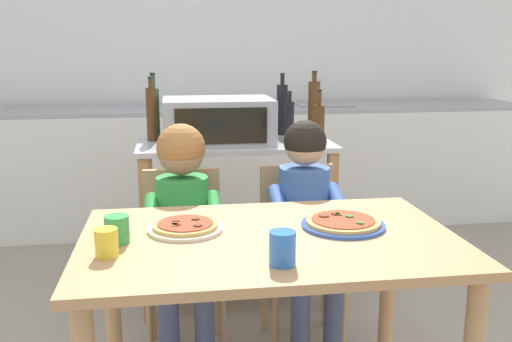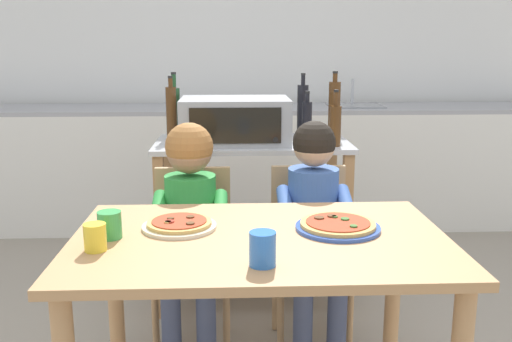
{
  "view_description": "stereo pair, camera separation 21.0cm",
  "coord_description": "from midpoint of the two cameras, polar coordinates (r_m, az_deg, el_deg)",
  "views": [
    {
      "loc": [
        -0.3,
        -1.73,
        1.37
      ],
      "look_at": [
        0.0,
        0.3,
        0.91
      ],
      "focal_mm": 39.93,
      "sensor_mm": 36.0,
      "label": 1
    },
    {
      "loc": [
        -0.09,
        -1.75,
        1.37
      ],
      "look_at": [
        0.0,
        0.3,
        0.91
      ],
      "focal_mm": 39.93,
      "sensor_mm": 36.0,
      "label": 2
    }
  ],
  "objects": [
    {
      "name": "ground_plane",
      "position": [
        3.2,
        -4.19,
        -12.77
      ],
      "size": [
        11.43,
        11.43,
        0.0
      ],
      "primitive_type": "plane",
      "color": "gray"
    },
    {
      "name": "back_wall_tiled",
      "position": [
        4.66,
        -6.14,
        12.32
      ],
      "size": [
        5.39,
        0.12,
        2.7
      ],
      "color": "white",
      "rests_on": "ground"
    },
    {
      "name": "kitchen_counter",
      "position": [
        4.35,
        -5.62,
        0.43
      ],
      "size": [
        4.85,
        0.6,
        1.11
      ],
      "color": "silver",
      "rests_on": "ground"
    },
    {
      "name": "kitchen_island_cart",
      "position": [
        3.04,
        -4.06,
        -2.52
      ],
      "size": [
        1.01,
        0.54,
        0.87
      ],
      "color": "#B7BABF",
      "rests_on": "ground"
    },
    {
      "name": "toaster_oven",
      "position": [
        2.92,
        -5.89,
        5.01
      ],
      "size": [
        0.55,
        0.4,
        0.23
      ],
      "color": "#999BA0",
      "rests_on": "kitchen_island_cart"
    },
    {
      "name": "bottle_tall_green_wine",
      "position": [
        3.18,
        0.73,
        6.23
      ],
      "size": [
        0.06,
        0.06,
        0.34
      ],
      "color": "black",
      "rests_on": "kitchen_island_cart"
    },
    {
      "name": "bottle_dark_olive_oil",
      "position": [
        3.14,
        3.9,
        6.32
      ],
      "size": [
        0.06,
        0.06,
        0.36
      ],
      "color": "#4C2D14",
      "rests_on": "kitchen_island_cart"
    },
    {
      "name": "bottle_clear_vinegar",
      "position": [
        2.86,
        4.22,
        4.73
      ],
      "size": [
        0.06,
        0.06,
        0.28
      ],
      "color": "#4C2D14",
      "rests_on": "kitchen_island_cart"
    },
    {
      "name": "bottle_slim_sauce",
      "position": [
        2.97,
        1.32,
        5.11
      ],
      "size": [
        0.05,
        0.05,
        0.26
      ],
      "color": "black",
      "rests_on": "kitchen_island_cart"
    },
    {
      "name": "bottle_squat_spirits",
      "position": [
        3.04,
        -12.38,
        5.66
      ],
      "size": [
        0.06,
        0.06,
        0.34
      ],
      "color": "#4C2D14",
      "rests_on": "kitchen_island_cart"
    },
    {
      "name": "bottle_brown_beer",
      "position": [
        3.13,
        -12.11,
        5.81
      ],
      "size": [
        0.06,
        0.06,
        0.35
      ],
      "color": "#1E4723",
      "rests_on": "kitchen_island_cart"
    },
    {
      "name": "dining_table",
      "position": [
        1.9,
        -1.87,
        -9.93
      ],
      "size": [
        1.22,
        0.78,
        0.76
      ],
      "color": "#AD7F51",
      "rests_on": "ground"
    },
    {
      "name": "dining_chair_left",
      "position": [
        2.59,
        -9.59,
        -7.65
      ],
      "size": [
        0.36,
        0.36,
        0.81
      ],
      "color": "tan",
      "rests_on": "ground"
    },
    {
      "name": "dining_chair_right",
      "position": [
        2.64,
        2.16,
        -7.09
      ],
      "size": [
        0.36,
        0.36,
        0.81
      ],
      "color": "tan",
      "rests_on": "ground"
    },
    {
      "name": "child_in_green_shirt",
      "position": [
        2.41,
        -9.81,
        -4.19
      ],
      "size": [
        0.32,
        0.42,
        1.03
      ],
      "color": "#424C6B",
      "rests_on": "ground"
    },
    {
      "name": "child_in_blue_striped_shirt",
      "position": [
        2.47,
        2.7,
        -4.03
      ],
      "size": [
        0.32,
        0.42,
        1.03
      ],
      "color": "#424C6B",
      "rests_on": "ground"
    },
    {
      "name": "pizza_plate_cream",
      "position": [
        1.93,
        -10.21,
        -5.59
      ],
      "size": [
        0.25,
        0.25,
        0.03
      ],
      "color": "beige",
      "rests_on": "dining_table"
    },
    {
      "name": "pizza_plate_blue_rimmed",
      "position": [
        1.95,
        5.68,
        -5.26
      ],
      "size": [
        0.28,
        0.28,
        0.03
      ],
      "color": "#3356B7",
      "rests_on": "dining_table"
    },
    {
      "name": "drinking_cup_green",
      "position": [
        1.86,
        -16.94,
        -5.67
      ],
      "size": [
        0.08,
        0.08,
        0.09
      ],
      "primitive_type": "cylinder",
      "color": "green",
      "rests_on": "dining_table"
    },
    {
      "name": "drinking_cup_yellow",
      "position": [
        1.76,
        -18.13,
        -6.89
      ],
      "size": [
        0.07,
        0.07,
        0.08
      ],
      "primitive_type": "cylinder",
      "color": "yellow",
      "rests_on": "dining_table"
    },
    {
      "name": "drinking_cup_blue",
      "position": [
        1.61,
        -1.1,
        -7.81
      ],
      "size": [
        0.08,
        0.08,
        0.1
      ],
      "primitive_type": "cylinder",
      "color": "blue",
      "rests_on": "dining_table"
    }
  ]
}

